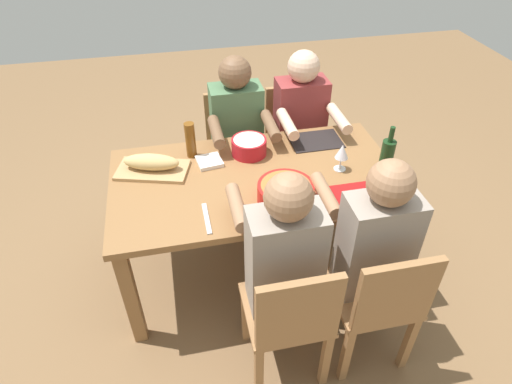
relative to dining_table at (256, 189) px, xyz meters
name	(u,v)px	position (x,y,z in m)	size (l,w,h in m)	color
ground_plane	(256,265)	(0.00, 0.00, -0.65)	(8.00, 8.00, 0.00)	brown
dining_table	(256,189)	(0.00, 0.00, 0.00)	(1.63, 0.90, 0.74)	olive
chair_near_center	(291,317)	(0.00, -0.77, -0.17)	(0.40, 0.40, 0.85)	#9E7044
diner_near_center	(282,257)	(0.00, -0.59, 0.05)	(0.41, 0.53, 1.20)	#2D2D38
chair_far_right	(293,137)	(0.45, 0.77, -0.17)	(0.40, 0.40, 0.85)	#9E7044
diner_far_right	(302,124)	(0.45, 0.59, 0.05)	(0.41, 0.53, 1.20)	#2D2D38
chair_far_center	(234,144)	(0.00, 0.77, -0.17)	(0.40, 0.40, 0.85)	#9E7044
diner_far_center	(238,131)	(0.00, 0.59, 0.05)	(0.41, 0.53, 1.20)	#2D2D38
chair_near_right	(380,301)	(0.45, -0.77, -0.17)	(0.40, 0.40, 0.85)	#9E7044
diner_near_right	(371,243)	(0.45, -0.59, 0.05)	(0.41, 0.53, 1.20)	#2D2D38
serving_bowl_fruit	(286,192)	(0.11, -0.24, 0.15)	(0.29, 0.29, 0.10)	red
serving_bowl_pasta	(249,146)	(0.01, 0.24, 0.15)	(0.21, 0.21, 0.10)	#B21923
cutting_board	(153,170)	(-0.57, 0.17, 0.10)	(0.40, 0.22, 0.02)	tan
bread_loaf	(151,162)	(-0.57, 0.17, 0.16)	(0.32, 0.11, 0.09)	tan
wine_bottle	(387,155)	(0.73, -0.10, 0.20)	(0.08, 0.08, 0.29)	#193819
beer_bottle	(190,140)	(-0.33, 0.29, 0.20)	(0.06, 0.06, 0.22)	brown
wine_glass	(342,152)	(0.49, -0.03, 0.21)	(0.08, 0.08, 0.17)	silver
fork_near_center	(241,213)	(-0.14, -0.29, 0.09)	(0.02, 0.17, 0.01)	silver
placemat_far_right	(316,141)	(0.45, 0.29, 0.09)	(0.32, 0.23, 0.01)	black
placemat_near_right	(350,197)	(0.45, -0.29, 0.09)	(0.32, 0.23, 0.01)	maroon
carving_knife	(207,218)	(-0.32, -0.30, 0.09)	(0.23, 0.02, 0.01)	silver
napkin_stack	(209,161)	(-0.24, 0.19, 0.10)	(0.14, 0.14, 0.02)	white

